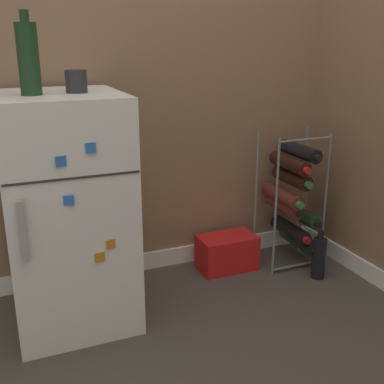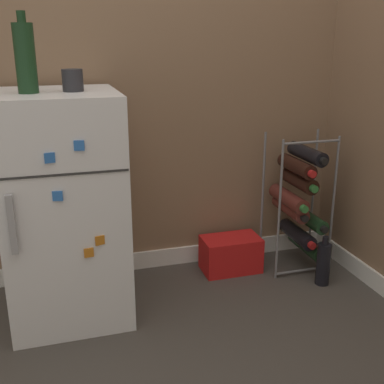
# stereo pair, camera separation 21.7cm
# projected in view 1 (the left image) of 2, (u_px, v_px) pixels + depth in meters

# --- Properties ---
(ground_plane) EXTENTS (14.00, 14.00, 0.00)m
(ground_plane) POSITION_uv_depth(u_px,v_px,m) (203.00, 340.00, 1.90)
(ground_plane) COLOR #423D38
(wall_back) EXTENTS (6.91, 0.07, 2.50)m
(wall_back) POSITION_uv_depth(u_px,v_px,m) (141.00, 13.00, 2.14)
(wall_back) COLOR #84664C
(wall_back) RESTS_ON ground_plane
(mini_fridge) EXTENTS (0.47, 0.54, 0.94)m
(mini_fridge) POSITION_uv_depth(u_px,v_px,m) (67.00, 212.00, 1.93)
(mini_fridge) COLOR white
(mini_fridge) RESTS_ON ground_plane
(wine_rack) EXTENTS (0.30, 0.31, 0.70)m
(wine_rack) POSITION_uv_depth(u_px,v_px,m) (293.00, 200.00, 2.46)
(wine_rack) COLOR slate
(wine_rack) RESTS_ON ground_plane
(soda_box) EXTENTS (0.29, 0.17, 0.18)m
(soda_box) POSITION_uv_depth(u_px,v_px,m) (227.00, 252.00, 2.46)
(soda_box) COLOR red
(soda_box) RESTS_ON ground_plane
(fridge_top_cup) EXTENTS (0.08, 0.08, 0.08)m
(fridge_top_cup) POSITION_uv_depth(u_px,v_px,m) (76.00, 81.00, 1.78)
(fridge_top_cup) COLOR #28282D
(fridge_top_cup) RESTS_ON mini_fridge
(fridge_top_bottle) EXTENTS (0.07, 0.07, 0.29)m
(fridge_top_bottle) POSITION_uv_depth(u_px,v_px,m) (28.00, 58.00, 1.68)
(fridge_top_bottle) COLOR #19381E
(fridge_top_bottle) RESTS_ON mini_fridge
(loose_bottle_floor) EXTENTS (0.07, 0.07, 0.25)m
(loose_bottle_floor) POSITION_uv_depth(u_px,v_px,m) (319.00, 257.00, 2.36)
(loose_bottle_floor) COLOR black
(loose_bottle_floor) RESTS_ON ground_plane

